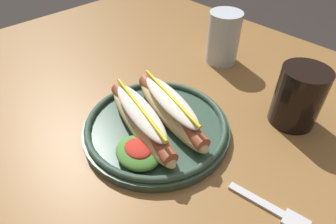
# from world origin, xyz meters

# --- Properties ---
(dining_table) EXTENTS (1.38, 0.89, 0.74)m
(dining_table) POSITION_xyz_m (0.00, 0.00, 0.65)
(dining_table) COLOR olive
(dining_table) RESTS_ON ground_plane
(hot_dog_plate) EXTENTS (0.27, 0.27, 0.08)m
(hot_dog_plate) POSITION_xyz_m (-0.02, -0.11, 0.77)
(hot_dog_plate) COLOR #334C3D
(hot_dog_plate) RESTS_ON dining_table
(fork) EXTENTS (0.12, 0.04, 0.00)m
(fork) POSITION_xyz_m (0.21, -0.10, 0.74)
(fork) COLOR silver
(fork) RESTS_ON dining_table
(soda_cup) EXTENTS (0.09, 0.09, 0.12)m
(soda_cup) POSITION_xyz_m (0.13, 0.10, 0.80)
(soda_cup) COLOR black
(soda_cup) RESTS_ON dining_table
(water_cup) EXTENTS (0.08, 0.08, 0.13)m
(water_cup) POSITION_xyz_m (-0.11, 0.18, 0.80)
(water_cup) COLOR silver
(water_cup) RESTS_ON dining_table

